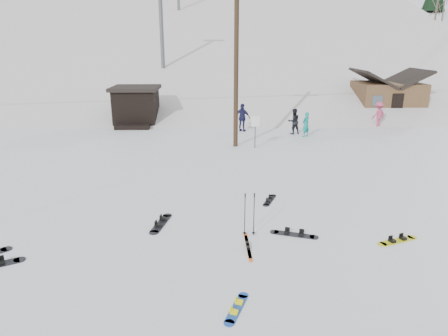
{
  "coord_description": "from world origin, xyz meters",
  "views": [
    {
      "loc": [
        0.77,
        -8.72,
        5.83
      ],
      "look_at": [
        1.11,
        5.29,
        1.4
      ],
      "focal_mm": 32.0,
      "sensor_mm": 36.0,
      "label": 1
    }
  ],
  "objects_px": {
    "utility_pole": "(236,64)",
    "hero_snowboard": "(237,308)",
    "hero_skis": "(248,246)",
    "cabin": "(387,97)"
  },
  "relations": [
    {
      "from": "cabin",
      "to": "utility_pole",
      "type": "bearing_deg",
      "value": -142.44
    },
    {
      "from": "utility_pole",
      "to": "hero_snowboard",
      "type": "bearing_deg",
      "value": -92.88
    },
    {
      "from": "utility_pole",
      "to": "hero_skis",
      "type": "distance_m",
      "value": 12.98
    },
    {
      "from": "cabin",
      "to": "hero_skis",
      "type": "relative_size",
      "value": 3.11
    },
    {
      "from": "hero_skis",
      "to": "utility_pole",
      "type": "bearing_deg",
      "value": 87.64
    },
    {
      "from": "utility_pole",
      "to": "hero_snowboard",
      "type": "height_order",
      "value": "utility_pole"
    },
    {
      "from": "cabin",
      "to": "hero_snowboard",
      "type": "bearing_deg",
      "value": -118.82
    },
    {
      "from": "utility_pole",
      "to": "hero_snowboard",
      "type": "relative_size",
      "value": 7.36
    },
    {
      "from": "utility_pole",
      "to": "hero_skis",
      "type": "xyz_separation_m",
      "value": [
        -0.26,
        -12.11,
        -4.66
      ]
    },
    {
      "from": "utility_pole",
      "to": "hero_skis",
      "type": "height_order",
      "value": "utility_pole"
    }
  ]
}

